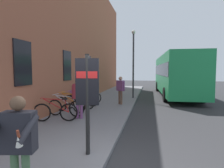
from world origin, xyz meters
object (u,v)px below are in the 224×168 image
Objects in this scene: bicycle_under_window at (56,112)px; bicycle_far_end at (84,100)px; bicycle_beside_lamp at (87,97)px; pedestrian_crossing_street at (79,94)px; bicycle_leaning_wall at (79,102)px; pedestrian_near_bus at (120,87)px; street_lamp at (133,58)px; bicycle_mid_rack at (66,107)px; tourist_with_hotdogs at (18,139)px; bicycle_by_door at (70,104)px; city_bus at (175,73)px; transit_info_sign at (87,88)px.

bicycle_under_window is 3.08m from bicycle_far_end.
pedestrian_crossing_street is (-3.29, -0.85, 0.65)m from bicycle_beside_lamp.
pedestrian_near_bus is at bearing -45.49° from bicycle_leaning_wall.
bicycle_under_window is 3.92m from bicycle_beside_lamp.
pedestrian_crossing_street is at bearing -163.19° from bicycle_far_end.
street_lamp reaches higher than pedestrian_near_bus.
tourist_with_hotdogs is (-5.06, -1.76, 0.63)m from bicycle_mid_rack.
bicycle_by_door is 6.43m from street_lamp.
bicycle_by_door and bicycle_leaning_wall have the same top height.
bicycle_far_end is at bearing 139.15° from city_bus.
street_lamp is at bearing -14.84° from pedestrian_crossing_street.
bicycle_beside_lamp is at bearing 14.46° from pedestrian_crossing_street.
bicycle_leaning_wall is 1.04× the size of pedestrian_crossing_street.
city_bus is (6.60, -5.71, 1.41)m from bicycle_far_end.
bicycle_by_door is at bearing 18.15° from tourist_with_hotdogs.
street_lamp reaches higher than bicycle_beside_lamp.
bicycle_mid_rack is 1.02× the size of bicycle_beside_lamp.
pedestrian_crossing_street is at bearing -137.89° from bicycle_by_door.
bicycle_leaning_wall is 6.80m from tourist_with_hotdogs.
bicycle_beside_lamp is (1.60, 0.11, 0.00)m from bicycle_leaning_wall.
tourist_with_hotdogs reaches higher than bicycle_far_end.
bicycle_under_window is at bearing 179.64° from bicycle_leaning_wall.
street_lamp is at bearing -3.28° from tourist_with_hotdogs.
bicycle_far_end is at bearing -172.71° from bicycle_beside_lamp.
street_lamp is (-2.75, 3.30, 1.15)m from city_bus.
pedestrian_crossing_street is 1.04× the size of tourist_with_hotdogs.
city_bus is at bearing -34.65° from pedestrian_near_bus.
bicycle_under_window is at bearing 130.06° from pedestrian_crossing_street.
pedestrian_crossing_street is (-2.45, -0.74, 0.65)m from bicycle_far_end.
pedestrian_near_bus is at bearing -59.91° from bicycle_far_end.
bicycle_mid_rack is 5.39m from tourist_with_hotdogs.
bicycle_mid_rack is at bearing -177.74° from bicycle_beside_lamp.
pedestrian_crossing_street is at bearing -165.54° from bicycle_beside_lamp.
city_bus is at bearing -28.76° from pedestrian_crossing_street.
tourist_with_hotdogs is at bearing -168.01° from pedestrian_crossing_street.
street_lamp is at bearing -21.46° from bicycle_mid_rack.
pedestrian_near_bus is 3.75m from pedestrian_crossing_street.
city_bus reaches higher than bicycle_far_end.
bicycle_mid_rack is at bearing 150.48° from pedestrian_near_bus.
bicycle_mid_rack is 1.02× the size of bicycle_by_door.
city_bus is 6.22× the size of pedestrian_crossing_street.
bicycle_by_door is at bearing 174.63° from bicycle_far_end.
bicycle_under_window is 0.16× the size of city_bus.
pedestrian_crossing_street is (-1.69, -0.73, 0.65)m from bicycle_leaning_wall.
bicycle_by_door is at bearing 154.43° from street_lamp.
city_bus reaches higher than pedestrian_crossing_street.
bicycle_under_window is 7.77m from street_lamp.
bicycle_mid_rack is 1.48m from bicycle_leaning_wall.
bicycle_beside_lamp is 0.73× the size of transit_info_sign.
street_lamp is (3.85, -2.41, 2.56)m from bicycle_far_end.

